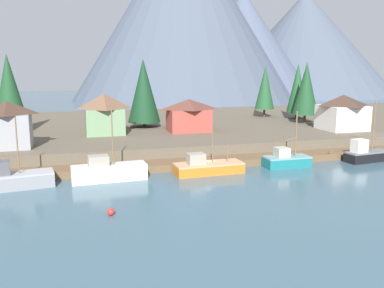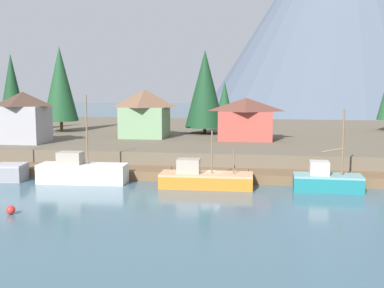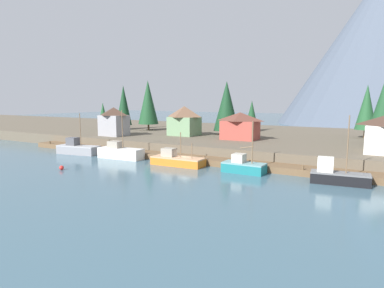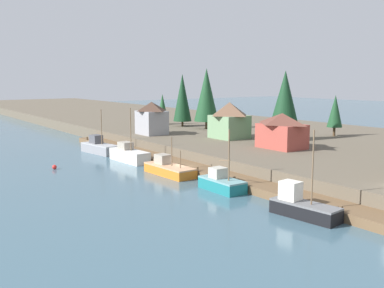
{
  "view_description": "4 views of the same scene",
  "coord_description": "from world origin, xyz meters",
  "px_view_note": "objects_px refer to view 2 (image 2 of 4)",
  "views": [
    {
      "loc": [
        -16.44,
        -51.68,
        13.67
      ],
      "look_at": [
        -0.94,
        2.48,
        3.21
      ],
      "focal_mm": 38.22,
      "sensor_mm": 36.0,
      "label": 1
    },
    {
      "loc": [
        6.08,
        -48.09,
        10.02
      ],
      "look_at": [
        -1.91,
        1.58,
        3.84
      ],
      "focal_mm": 44.87,
      "sensor_mm": 36.0,
      "label": 2
    },
    {
      "loc": [
        29.86,
        -48.05,
        10.96
      ],
      "look_at": [
        0.75,
        1.64,
        3.26
      ],
      "focal_mm": 31.05,
      "sensor_mm": 36.0,
      "label": 3
    },
    {
      "loc": [
        54.2,
        -36.34,
        13.94
      ],
      "look_at": [
        -0.8,
        2.7,
        4.06
      ],
      "focal_mm": 41.97,
      "sensor_mm": 36.0,
      "label": 4
    }
  ],
  "objects_px": {
    "conifer_far_left": "(205,89)",
    "fishing_boat_orange": "(204,178)",
    "conifer_near_right": "(225,99)",
    "house_red": "(246,119)",
    "fishing_boat_teal": "(327,180)",
    "conifer_mid_left": "(60,84)",
    "fishing_boat_white": "(82,172)",
    "house_grey": "(23,117)",
    "house_green": "(145,113)",
    "conifer_centre": "(12,89)",
    "channel_buoy": "(11,210)"
  },
  "relations": [
    {
      "from": "conifer_far_left",
      "to": "fishing_boat_orange",
      "type": "bearing_deg",
      "value": -82.46
    },
    {
      "from": "conifer_near_right",
      "to": "house_red",
      "type": "bearing_deg",
      "value": -76.47
    },
    {
      "from": "fishing_boat_teal",
      "to": "house_red",
      "type": "height_order",
      "value": "house_red"
    },
    {
      "from": "conifer_mid_left",
      "to": "fishing_boat_teal",
      "type": "bearing_deg",
      "value": -34.85
    },
    {
      "from": "fishing_boat_white",
      "to": "fishing_boat_teal",
      "type": "distance_m",
      "value": 24.58
    },
    {
      "from": "house_grey",
      "to": "conifer_mid_left",
      "type": "bearing_deg",
      "value": 96.56
    },
    {
      "from": "house_green",
      "to": "conifer_centre",
      "type": "distance_m",
      "value": 24.12
    },
    {
      "from": "house_grey",
      "to": "conifer_near_right",
      "type": "xyz_separation_m",
      "value": [
        23.72,
        28.18,
        1.59
      ]
    },
    {
      "from": "fishing_boat_teal",
      "to": "fishing_boat_orange",
      "type": "bearing_deg",
      "value": -177.82
    },
    {
      "from": "conifer_centre",
      "to": "channel_buoy",
      "type": "height_order",
      "value": "conifer_centre"
    },
    {
      "from": "fishing_boat_white",
      "to": "fishing_boat_orange",
      "type": "relative_size",
      "value": 1.0
    },
    {
      "from": "house_grey",
      "to": "conifer_far_left",
      "type": "distance_m",
      "value": 27.17
    },
    {
      "from": "fishing_boat_orange",
      "to": "conifer_near_right",
      "type": "height_order",
      "value": "conifer_near_right"
    },
    {
      "from": "fishing_boat_white",
      "to": "conifer_near_right",
      "type": "distance_m",
      "value": 42.03
    },
    {
      "from": "house_green",
      "to": "house_grey",
      "type": "distance_m",
      "value": 16.62
    },
    {
      "from": "conifer_near_right",
      "to": "conifer_far_left",
      "type": "relative_size",
      "value": 0.64
    },
    {
      "from": "fishing_boat_orange",
      "to": "fishing_boat_teal",
      "type": "bearing_deg",
      "value": -0.48
    },
    {
      "from": "fishing_boat_orange",
      "to": "channel_buoy",
      "type": "distance_m",
      "value": 18.39
    },
    {
      "from": "fishing_boat_orange",
      "to": "house_red",
      "type": "distance_m",
      "value": 20.87
    },
    {
      "from": "fishing_boat_orange",
      "to": "house_red",
      "type": "bearing_deg",
      "value": 79.16
    },
    {
      "from": "conifer_near_right",
      "to": "conifer_far_left",
      "type": "height_order",
      "value": "conifer_far_left"
    },
    {
      "from": "house_grey",
      "to": "conifer_mid_left",
      "type": "xyz_separation_m",
      "value": [
        -1.78,
        15.46,
        4.33
      ]
    },
    {
      "from": "house_grey",
      "to": "conifer_mid_left",
      "type": "distance_m",
      "value": 16.15
    },
    {
      "from": "conifer_near_right",
      "to": "conifer_centre",
      "type": "height_order",
      "value": "conifer_centre"
    },
    {
      "from": "conifer_centre",
      "to": "channel_buoy",
      "type": "xyz_separation_m",
      "value": [
        21.36,
        -38.48,
        -9.05
      ]
    },
    {
      "from": "conifer_centre",
      "to": "channel_buoy",
      "type": "distance_m",
      "value": 44.93
    },
    {
      "from": "house_green",
      "to": "channel_buoy",
      "type": "distance_m",
      "value": 34.07
    },
    {
      "from": "conifer_far_left",
      "to": "channel_buoy",
      "type": "bearing_deg",
      "value": -103.84
    },
    {
      "from": "fishing_boat_orange",
      "to": "house_grey",
      "type": "bearing_deg",
      "value": 152.54
    },
    {
      "from": "conifer_near_right",
      "to": "conifer_mid_left",
      "type": "height_order",
      "value": "conifer_mid_left"
    },
    {
      "from": "fishing_boat_teal",
      "to": "conifer_mid_left",
      "type": "distance_m",
      "value": 48.44
    },
    {
      "from": "house_red",
      "to": "conifer_far_left",
      "type": "height_order",
      "value": "conifer_far_left"
    },
    {
      "from": "house_red",
      "to": "fishing_boat_orange",
      "type": "bearing_deg",
      "value": -98.69
    },
    {
      "from": "fishing_boat_white",
      "to": "conifer_centre",
      "type": "bearing_deg",
      "value": 127.51
    },
    {
      "from": "house_grey",
      "to": "fishing_boat_orange",
      "type": "bearing_deg",
      "value": -25.31
    },
    {
      "from": "house_green",
      "to": "channel_buoy",
      "type": "bearing_deg",
      "value": -93.44
    },
    {
      "from": "fishing_boat_teal",
      "to": "fishing_boat_white",
      "type": "bearing_deg",
      "value": -179.13
    },
    {
      "from": "fishing_boat_orange",
      "to": "house_grey",
      "type": "distance_m",
      "value": 28.64
    },
    {
      "from": "conifer_near_right",
      "to": "channel_buoy",
      "type": "xyz_separation_m",
      "value": [
        -11.84,
        -52.59,
        -7.15
      ]
    },
    {
      "from": "conifer_mid_left",
      "to": "channel_buoy",
      "type": "xyz_separation_m",
      "value": [
        13.66,
        -39.87,
        -9.9
      ]
    },
    {
      "from": "fishing_boat_teal",
      "to": "conifer_centre",
      "type": "xyz_separation_m",
      "value": [
        -46.71,
        25.78,
        8.41
      ]
    },
    {
      "from": "conifer_centre",
      "to": "house_green",
      "type": "bearing_deg",
      "value": -11.96
    },
    {
      "from": "conifer_far_left",
      "to": "fishing_boat_white",
      "type": "bearing_deg",
      "value": -108.26
    },
    {
      "from": "channel_buoy",
      "to": "fishing_boat_teal",
      "type": "bearing_deg",
      "value": 26.61
    },
    {
      "from": "fishing_boat_white",
      "to": "conifer_centre",
      "type": "relative_size",
      "value": 0.74
    },
    {
      "from": "house_red",
      "to": "conifer_mid_left",
      "type": "distance_m",
      "value": 31.59
    },
    {
      "from": "fishing_boat_teal",
      "to": "channel_buoy",
      "type": "relative_size",
      "value": 11.21
    },
    {
      "from": "house_red",
      "to": "conifer_mid_left",
      "type": "relative_size",
      "value": 0.56
    },
    {
      "from": "conifer_far_left",
      "to": "channel_buoy",
      "type": "height_order",
      "value": "conifer_far_left"
    },
    {
      "from": "house_grey",
      "to": "conifer_far_left",
      "type": "xyz_separation_m",
      "value": [
        21.8,
        15.83,
        3.56
      ]
    }
  ]
}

